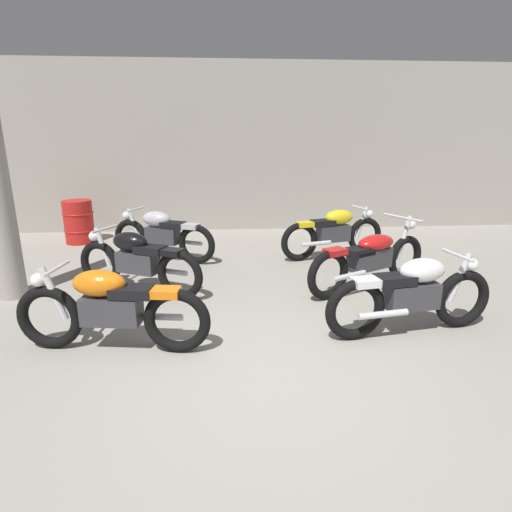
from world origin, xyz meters
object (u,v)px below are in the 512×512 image
(motorcycle_left_row_1, at_px, (137,260))
(motorcycle_left_row_2, at_px, (162,234))
(motorcycle_left_row_0, at_px, (111,308))
(motorcycle_right_row_0, at_px, (413,293))
(motorcycle_right_row_2, at_px, (334,232))
(oil_drum, at_px, (79,222))
(motorcycle_right_row_1, at_px, (370,258))

(motorcycle_left_row_1, distance_m, motorcycle_left_row_2, 1.57)
(motorcycle_left_row_0, height_order, motorcycle_left_row_2, same)
(motorcycle_right_row_0, bearing_deg, motorcycle_left_row_1, 155.15)
(motorcycle_left_row_0, distance_m, motorcycle_left_row_2, 3.18)
(motorcycle_right_row_2, height_order, oil_drum, motorcycle_right_row_2)
(motorcycle_right_row_0, bearing_deg, oil_drum, 138.10)
(motorcycle_left_row_0, bearing_deg, motorcycle_right_row_1, 25.73)
(motorcycle_right_row_0, distance_m, oil_drum, 6.57)
(motorcycle_left_row_0, height_order, oil_drum, motorcycle_left_row_0)
(motorcycle_left_row_2, bearing_deg, motorcycle_right_row_0, -44.74)
(motorcycle_right_row_1, bearing_deg, motorcycle_right_row_0, -90.78)
(motorcycle_right_row_0, bearing_deg, motorcycle_left_row_2, 135.26)
(motorcycle_left_row_0, bearing_deg, oil_drum, 111.15)
(motorcycle_left_row_1, relative_size, motorcycle_right_row_1, 0.92)
(motorcycle_left_row_1, relative_size, oil_drum, 2.14)
(motorcycle_right_row_1, bearing_deg, motorcycle_left_row_2, 151.80)
(motorcycle_left_row_2, distance_m, motorcycle_right_row_1, 3.50)
(motorcycle_right_row_0, distance_m, motorcycle_right_row_1, 1.38)
(motorcycle_left_row_2, relative_size, motorcycle_right_row_0, 0.94)
(motorcycle_left_row_0, height_order, motorcycle_right_row_1, motorcycle_right_row_1)
(motorcycle_right_row_1, distance_m, motorcycle_right_row_2, 1.58)
(motorcycle_left_row_1, distance_m, motorcycle_right_row_2, 3.44)
(motorcycle_right_row_0, height_order, motorcycle_right_row_2, same)
(motorcycle_right_row_0, height_order, oil_drum, motorcycle_right_row_0)
(motorcycle_left_row_1, height_order, motorcycle_left_row_2, same)
(motorcycle_right_row_2, bearing_deg, motorcycle_right_row_1, -86.06)
(motorcycle_left_row_0, relative_size, motorcycle_right_row_1, 0.99)
(motorcycle_right_row_0, relative_size, motorcycle_right_row_1, 0.99)
(motorcycle_left_row_0, distance_m, motorcycle_left_row_1, 1.62)
(motorcycle_right_row_2, bearing_deg, oil_drum, 163.45)
(motorcycle_right_row_1, relative_size, motorcycle_right_row_2, 1.02)
(motorcycle_left_row_1, height_order, motorcycle_right_row_1, motorcycle_right_row_1)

